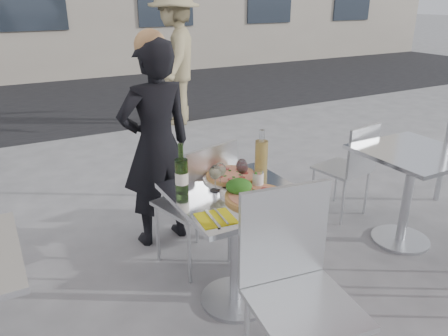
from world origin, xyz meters
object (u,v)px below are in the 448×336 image
side_table_right (410,178)px  wine_bottle (182,174)px  pedestrian_b (175,58)px  wineglass_white_a (215,173)px  side_chair_rfar (351,163)px  chair_near (295,278)px  salad_plate (239,188)px  main_table (236,225)px  wineglass_red_b (242,167)px  sugar_shaker (258,179)px  woman_diner (156,146)px  pizza_near (257,197)px  wineglass_white_b (220,170)px  napkin_left (216,218)px  napkin_right (299,198)px  chair_far (201,197)px  wineglass_red_a (242,168)px  carafe (261,157)px  pizza_far (232,177)px

side_table_right → wine_bottle: 1.81m
pedestrian_b → wineglass_white_a: bearing=10.1°
side_table_right → side_chair_rfar: (-0.08, 0.52, -0.04)m
side_table_right → wine_bottle: size_ratio=2.54×
chair_near → salad_plate: chair_near is taller
main_table → pedestrian_b: (1.34, 4.03, 0.42)m
wineglass_red_b → sugar_shaker: bearing=-58.7°
chair_near → wineglass_red_b: bearing=86.2°
side_table_right → woman_diner: woman_diner is taller
pizza_near → wine_bottle: 0.44m
main_table → side_chair_rfar: 1.51m
wine_bottle → wineglass_white_b: wine_bottle is taller
side_chair_rfar → pizza_near: bearing=16.0°
side_table_right → wineglass_red_b: (-1.41, 0.10, 0.32)m
napkin_left → napkin_right: same height
main_table → chair_far: size_ratio=0.81×
chair_far → napkin_left: (-0.23, -0.65, 0.20)m
wineglass_red_a → wineglass_red_b: bearing=65.0°
sugar_shaker → napkin_right: size_ratio=0.53×
wine_bottle → pizza_near: bearing=-39.7°
side_table_right → pedestrian_b: (-0.16, 4.03, 0.42)m
carafe → wine_bottle: bearing=-178.7°
salad_plate → wineglass_red_b: wineglass_red_b is taller
napkin_left → pizza_near: bearing=23.7°
side_table_right → wine_bottle: bearing=175.1°
sugar_shaker → wineglass_white_b: 0.23m
wineglass_white_b → chair_near: bearing=-91.0°
side_table_right → wineglass_red_b: bearing=175.9°
pedestrian_b → wineglass_white_b: size_ratio=12.22×
wineglass_red_b → napkin_left: (-0.34, -0.32, -0.11)m
chair_near → pedestrian_b: bearing=81.3°
woman_diner → carafe: bearing=112.7°
main_table → salad_plate: size_ratio=3.41×
napkin_right → pizza_far: bearing=115.8°
main_table → napkin_right: (0.27, -0.23, 0.21)m
chair_near → pizza_far: bearing=88.6°
carafe → wineglass_red_a: size_ratio=1.84×
wine_bottle → main_table: bearing=-29.5°
main_table → carafe: (0.27, 0.17, 0.33)m
pizza_near → napkin_left: pizza_near is taller
wine_bottle → wineglass_red_a: bearing=-12.1°
chair_far → carafe: 0.51m
wineglass_white_a → napkin_left: wineglass_white_a is taller
side_chair_rfar → wine_bottle: size_ratio=2.83×
main_table → chair_near: chair_near is taller
chair_near → side_chair_rfar: bearing=46.0°
salad_plate → wineglass_white_b: size_ratio=1.40×
napkin_left → pedestrian_b: bearing=75.7°
wineglass_red_b → napkin_right: (0.18, -0.33, -0.11)m
pedestrian_b → pizza_far: (-1.26, -3.84, -0.20)m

